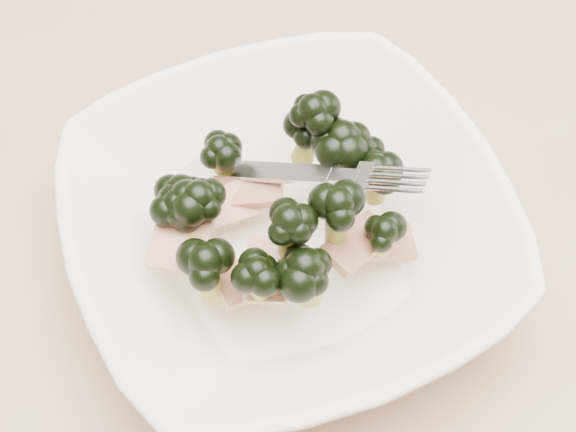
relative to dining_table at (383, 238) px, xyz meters
The scene contains 2 objects.
dining_table is the anchor object (origin of this frame).
broccoli_dish 0.18m from the dining_table, 167.62° to the right, with size 0.32×0.32×0.11m.
Camera 1 is at (-0.25, -0.27, 1.22)m, focal length 50.00 mm.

